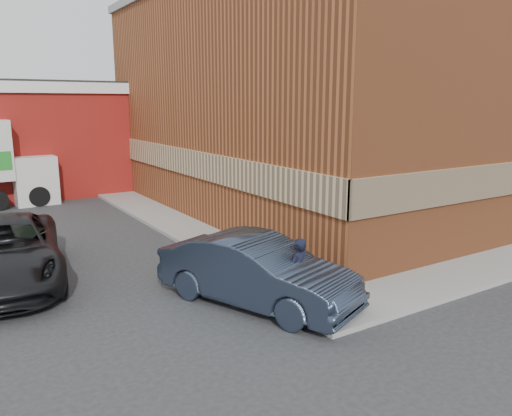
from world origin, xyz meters
TOP-DOWN VIEW (x-y plane):
  - ground at (0.00, 0.00)m, footprint 90.00×90.00m
  - brick_building at (8.50, 9.00)m, footprint 14.25×18.25m
  - sidewalk_west at (0.60, 9.00)m, footprint 1.80×18.00m
  - man at (-0.20, -0.25)m, footprint 0.65×0.54m
  - sedan at (-0.80, 0.50)m, footprint 3.38×5.09m
  - suv_a at (-5.56, 5.16)m, footprint 3.51×6.29m

SIDE VIEW (x-z plane):
  - ground at x=0.00m, z-range 0.00..0.00m
  - sidewalk_west at x=0.60m, z-range 0.00..0.12m
  - sedan at x=-0.80m, z-range 0.00..1.59m
  - suv_a at x=-5.56m, z-range 0.00..1.66m
  - man at x=-0.20m, z-range 0.12..1.66m
  - brick_building at x=8.50m, z-range 0.00..9.36m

